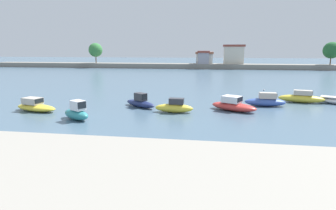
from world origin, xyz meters
name	(u,v)px	position (x,y,z in m)	size (l,w,h in m)	color
ground_plane	(37,144)	(0.00, 0.00, 0.00)	(400.00, 400.00, 0.00)	#476075
moored_boat_1	(36,106)	(-6.87, 10.27, 0.54)	(5.61, 3.11, 1.49)	yellow
moored_boat_2	(77,112)	(-0.47, 7.30, 0.72)	(3.73, 3.02, 1.96)	teal
moored_boat_3	(140,102)	(4.21, 14.23, 0.56)	(4.75, 4.03, 1.70)	navy
moored_boat_4	(174,107)	(8.63, 11.92, 0.59)	(4.23, 1.50, 1.58)	yellow
moored_boat_5	(233,105)	(15.09, 13.85, 0.61)	(5.66, 4.41, 1.65)	#C63833
moored_boat_6	(265,101)	(19.16, 17.04, 0.60)	(4.86, 1.74, 1.66)	#3856A8
moored_boat_7	(301,98)	(24.20, 20.17, 0.60)	(5.81, 2.79, 1.61)	yellow
mooring_buoy_0	(264,90)	(21.31, 30.31, 0.13)	(0.25, 0.25, 0.25)	white
distant_shoreline	(188,62)	(4.53, 81.98, 2.17)	(136.92, 7.40, 9.02)	gray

